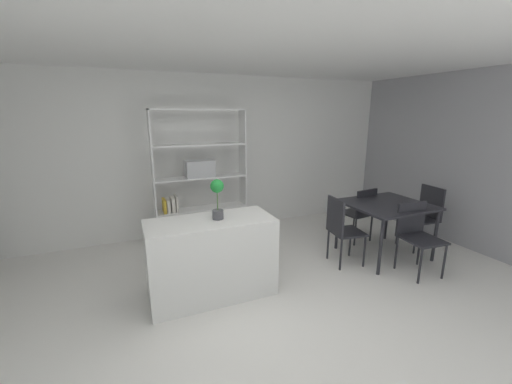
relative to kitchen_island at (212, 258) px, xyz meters
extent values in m
plane|color=silver|center=(0.38, -0.66, -0.45)|extent=(9.96, 9.96, 0.00)
cube|color=white|center=(0.38, -0.66, 2.22)|extent=(7.23, 5.48, 0.06)
cube|color=white|center=(0.38, 2.05, 0.87)|extent=(7.23, 0.06, 2.64)
cube|color=#9E9EA3|center=(3.96, -0.66, 0.87)|extent=(0.06, 5.48, 2.64)
cube|color=silver|center=(0.00, 0.00, 0.00)|extent=(1.38, 0.61, 0.90)
cylinder|color=#4C4C51|center=(0.09, 0.00, 0.50)|extent=(0.12, 0.12, 0.10)
cylinder|color=#476633|center=(0.09, 0.00, 0.66)|extent=(0.01, 0.01, 0.21)
sphere|color=#208835|center=(0.09, 0.00, 0.82)|extent=(0.15, 0.15, 0.15)
cube|color=white|center=(-0.43, 1.62, 0.59)|extent=(0.02, 0.30, 2.08)
cube|color=white|center=(1.00, 1.62, 0.59)|extent=(0.02, 0.30, 2.08)
cube|color=white|center=(0.28, 1.62, 1.62)|extent=(1.44, 0.30, 0.02)
cube|color=white|center=(0.28, 1.62, -0.44)|extent=(1.44, 0.30, 0.02)
cube|color=white|center=(0.28, 1.62, 0.08)|extent=(1.40, 0.30, 0.02)
cube|color=white|center=(0.28, 1.62, 0.59)|extent=(1.40, 0.30, 0.02)
cube|color=white|center=(0.28, 1.62, 1.10)|extent=(1.40, 0.30, 0.02)
cube|color=red|center=(-0.26, 1.62, -0.34)|extent=(0.04, 0.24, 0.18)
cube|color=#38383D|center=(-0.20, 1.62, -0.35)|extent=(0.06, 0.24, 0.14)
cube|color=orange|center=(-0.13, 1.62, -0.33)|extent=(0.04, 0.24, 0.20)
cube|color=#2D6BAD|center=(-0.07, 1.62, -0.35)|extent=(0.05, 0.24, 0.15)
cube|color=gold|center=(-0.30, 1.62, 0.20)|extent=(0.04, 0.24, 0.21)
cube|color=silver|center=(-0.24, 1.62, 0.19)|extent=(0.05, 0.24, 0.20)
cube|color=silver|center=(-0.17, 1.62, 0.21)|extent=(0.05, 0.24, 0.22)
cube|color=silver|center=(-0.11, 1.62, 0.22)|extent=(0.03, 0.24, 0.25)
cube|color=#B7BABC|center=(0.28, 1.62, 0.73)|extent=(0.44, 0.26, 0.26)
cube|color=#232328|center=(2.57, 0.04, 0.32)|extent=(1.10, 1.00, 0.03)
cylinder|color=#232328|center=(2.08, -0.40, -0.07)|extent=(0.04, 0.04, 0.75)
cylinder|color=#232328|center=(3.06, -0.40, -0.07)|extent=(0.04, 0.04, 0.75)
cylinder|color=#232328|center=(2.08, 0.47, -0.07)|extent=(0.04, 0.04, 0.75)
cylinder|color=#232328|center=(3.06, 0.47, -0.07)|extent=(0.04, 0.04, 0.75)
cube|color=#232328|center=(2.57, -0.58, 0.02)|extent=(0.48, 0.49, 0.03)
cube|color=#232328|center=(2.59, -0.37, 0.24)|extent=(0.44, 0.07, 0.42)
cylinder|color=#232328|center=(2.37, -0.76, -0.22)|extent=(0.03, 0.03, 0.46)
cylinder|color=#232328|center=(2.74, -0.80, -0.22)|extent=(0.03, 0.03, 0.46)
cylinder|color=#232328|center=(2.40, -0.37, -0.22)|extent=(0.03, 0.03, 0.46)
cylinder|color=#232328|center=(2.78, -0.40, -0.22)|extent=(0.03, 0.03, 0.46)
cube|color=#232328|center=(1.90, 0.04, 0.00)|extent=(0.46, 0.46, 0.03)
cube|color=#232328|center=(1.71, 0.06, 0.25)|extent=(0.08, 0.41, 0.47)
cylinder|color=#232328|center=(2.05, -0.16, -0.23)|extent=(0.03, 0.03, 0.44)
cylinder|color=#232328|center=(2.10, 0.18, -0.23)|extent=(0.03, 0.03, 0.44)
cylinder|color=#232328|center=(1.70, -0.11, -0.23)|extent=(0.03, 0.03, 0.44)
cylinder|color=#232328|center=(1.75, 0.23, -0.23)|extent=(0.03, 0.03, 0.44)
cube|color=#232328|center=(3.24, 0.04, 0.01)|extent=(0.49, 0.46, 0.03)
cube|color=#232328|center=(3.45, 0.02, 0.26)|extent=(0.07, 0.42, 0.48)
cylinder|color=#232328|center=(3.06, 0.23, -0.23)|extent=(0.03, 0.03, 0.44)
cylinder|color=#232328|center=(3.03, -0.13, -0.23)|extent=(0.03, 0.03, 0.44)
cylinder|color=#232328|center=(3.46, 0.20, -0.23)|extent=(0.03, 0.03, 0.44)
cylinder|color=#232328|center=(3.42, -0.16, -0.23)|extent=(0.03, 0.03, 0.44)
cube|color=#232328|center=(2.57, 0.65, 0.00)|extent=(0.46, 0.47, 0.03)
cube|color=#232328|center=(2.59, 0.46, 0.23)|extent=(0.42, 0.08, 0.42)
cylinder|color=#232328|center=(2.73, 0.85, -0.23)|extent=(0.03, 0.03, 0.44)
cylinder|color=#232328|center=(2.37, 0.81, -0.23)|extent=(0.03, 0.03, 0.44)
cylinder|color=#232328|center=(2.77, 0.50, -0.23)|extent=(0.03, 0.03, 0.44)
cylinder|color=#232328|center=(2.42, 0.45, -0.23)|extent=(0.03, 0.03, 0.44)
camera|label=1|loc=(-0.79, -3.14, 1.57)|focal=21.90mm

